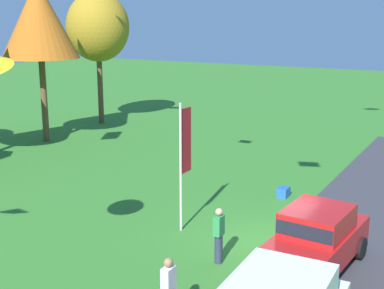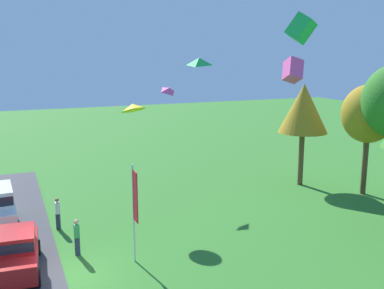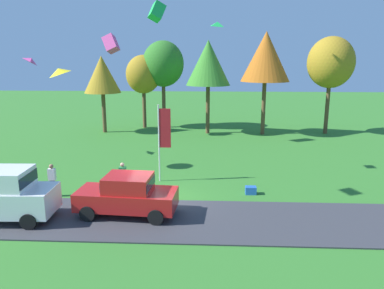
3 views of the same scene
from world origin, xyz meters
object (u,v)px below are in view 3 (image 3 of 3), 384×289
(car_suv_far_end, at_px, (0,193))
(person_watching_sky, at_px, (123,178))
(tree_right_of_center, at_px, (143,75))
(cooler_box, at_px, (251,190))
(person_beside_suv, at_px, (52,180))
(tree_center_back, at_px, (102,75))
(tree_far_left, at_px, (208,63))
(kite_box_high_left, at_px, (111,44))
(kite_diamond_near_flag, at_px, (217,24))
(kite_delta_topmost, at_px, (59,71))
(kite_diamond_high_right, at_px, (32,60))
(tree_left_of_center, at_px, (266,57))
(car_sedan_by_flagpole, at_px, (127,194))
(flag_banner, at_px, (163,133))
(tree_far_right, at_px, (331,63))
(kite_box_over_trees, at_px, (157,12))
(tree_lone_near, at_px, (163,64))

(car_suv_far_end, distance_m, person_watching_sky, 5.69)
(tree_right_of_center, xyz_separation_m, cooler_box, (8.73, -18.33, -5.05))
(car_suv_far_end, bearing_deg, person_beside_suv, 71.32)
(tree_center_back, distance_m, tree_far_left, 9.77)
(kite_box_high_left, height_order, kite_diamond_near_flag, kite_diamond_near_flag)
(tree_right_of_center, bearing_deg, kite_diamond_near_flag, -64.90)
(tree_right_of_center, distance_m, kite_delta_topmost, 14.93)
(kite_delta_topmost, height_order, kite_box_high_left, kite_box_high_left)
(tree_right_of_center, bearing_deg, kite_diamond_high_right, -115.95)
(kite_box_high_left, bearing_deg, tree_right_of_center, 67.95)
(cooler_box, bearing_deg, kite_diamond_near_flag, 117.01)
(person_watching_sky, xyz_separation_m, tree_left_of_center, (9.28, 15.96, 6.06))
(car_sedan_by_flagpole, bearing_deg, tree_right_of_center, 97.86)
(person_beside_suv, distance_m, tree_center_back, 17.34)
(kite_diamond_near_flag, bearing_deg, person_beside_suv, -152.28)
(car_sedan_by_flagpole, xyz_separation_m, flag_banner, (1.01, 4.88, 1.75))
(kite_box_high_left, bearing_deg, flag_banner, -63.94)
(tree_far_right, distance_m, kite_box_over_trees, 16.15)
(tree_far_left, relative_size, kite_diamond_high_right, 8.98)
(flag_banner, height_order, cooler_box, flag_banner)
(tree_far_left, xyz_separation_m, flag_banner, (-2.39, -13.96, -3.61))
(kite_delta_topmost, bearing_deg, tree_right_of_center, 80.80)
(tree_right_of_center, distance_m, kite_box_over_trees, 9.18)
(person_beside_suv, bearing_deg, kite_box_high_left, 91.86)
(tree_left_of_center, bearing_deg, car_suv_far_end, -125.43)
(kite_diamond_near_flag, bearing_deg, flag_banner, -150.56)
(tree_center_back, distance_m, cooler_box, 20.56)
(cooler_box, height_order, kite_box_high_left, kite_box_high_left)
(car_suv_far_end, bearing_deg, kite_box_over_trees, 71.86)
(person_beside_suv, xyz_separation_m, tree_right_of_center, (1.39, 19.16, 4.37))
(person_beside_suv, height_order, kite_box_high_left, kite_box_high_left)
(tree_lone_near, bearing_deg, kite_diamond_high_right, -122.89)
(tree_right_of_center, bearing_deg, tree_left_of_center, -13.57)
(tree_far_left, height_order, tree_far_right, tree_far_right)
(kite_box_high_left, bearing_deg, cooler_box, -52.39)
(car_sedan_by_flagpole, height_order, tree_center_back, tree_center_back)
(person_watching_sky, height_order, tree_far_right, tree_far_right)
(tree_left_of_center, relative_size, tree_far_right, 1.05)
(tree_lone_near, distance_m, tree_left_of_center, 9.93)
(kite_delta_topmost, relative_size, kite_diamond_near_flag, 1.88)
(person_beside_suv, bearing_deg, kite_diamond_high_right, 118.29)
(car_suv_far_end, distance_m, kite_box_high_left, 18.81)
(tree_right_of_center, xyz_separation_m, tree_left_of_center, (11.40, -2.75, 1.69))
(tree_lone_near, relative_size, cooler_box, 15.17)
(tree_lone_near, xyz_separation_m, kite_box_high_left, (-3.80, -4.77, 1.77))
(car_suv_far_end, bearing_deg, tree_far_left, 66.00)
(tree_far_left, xyz_separation_m, kite_diamond_high_right, (-11.90, -8.90, 0.33))
(car_suv_far_end, relative_size, cooler_box, 8.33)
(person_watching_sky, xyz_separation_m, tree_far_right, (15.17, 16.60, 5.55))
(kite_box_over_trees, bearing_deg, kite_delta_topmost, -123.16)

